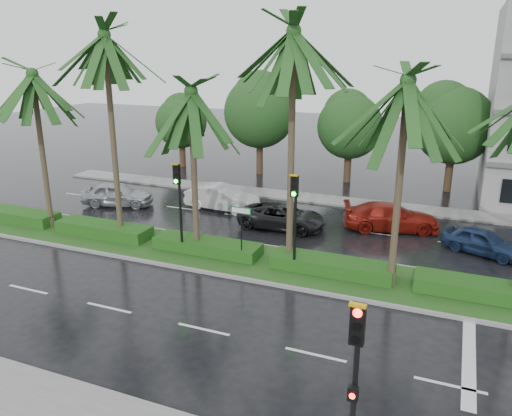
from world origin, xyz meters
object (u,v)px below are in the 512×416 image
at_px(signal_median_left, 179,195).
at_px(street_sign, 241,221).
at_px(car_darkgrey, 282,216).
at_px(car_white, 222,198).
at_px(car_blue, 483,241).
at_px(car_red, 391,217).
at_px(car_silver, 118,194).
at_px(signal_near, 354,384).

bearing_deg(signal_median_left, street_sign, 3.47).
xyz_separation_m(street_sign, car_darkgrey, (0.00, 5.45, -1.46)).
bearing_deg(car_darkgrey, car_white, 67.41).
relative_size(car_darkgrey, car_blue, 1.30).
height_order(signal_median_left, car_red, signal_median_left).
height_order(street_sign, car_blue, street_sign).
height_order(car_silver, car_blue, car_silver).
bearing_deg(car_silver, car_blue, -106.41).
distance_m(signal_near, car_darkgrey, 16.94).
distance_m(signal_near, car_red, 17.45).
distance_m(car_darkgrey, car_red, 5.84).
relative_size(car_silver, car_darkgrey, 0.91).
distance_m(street_sign, car_blue, 11.56).
relative_size(car_white, car_blue, 1.24).
distance_m(car_white, car_blue, 14.59).
distance_m(street_sign, car_red, 9.34).
bearing_deg(signal_near, car_white, 123.94).
distance_m(signal_near, signal_median_left, 13.93).
bearing_deg(car_blue, signal_median_left, 136.09).
distance_m(signal_median_left, car_blue, 14.43).
height_order(signal_near, car_red, signal_near).
relative_size(car_white, car_darkgrey, 0.95).
distance_m(car_red, car_blue, 4.85).
relative_size(signal_near, street_sign, 1.68).
relative_size(car_white, car_red, 0.90).
bearing_deg(street_sign, car_red, 53.46).
distance_m(signal_near, car_silver, 23.66).
bearing_deg(street_sign, car_darkgrey, 90.00).
distance_m(car_white, car_darkgrey, 4.84).
bearing_deg(signal_near, car_silver, 139.33).
distance_m(signal_near, street_sign, 12.11).
distance_m(signal_near, car_white, 20.67).
distance_m(street_sign, car_silver, 12.28).
distance_m(street_sign, car_darkgrey, 5.64).
xyz_separation_m(car_red, car_blue, (4.50, -1.81, -0.11)).
xyz_separation_m(car_white, car_red, (10.00, 0.20, -0.02)).
height_order(street_sign, car_white, street_sign).
relative_size(signal_median_left, car_silver, 1.01).
bearing_deg(car_white, car_blue, -93.29).
height_order(car_silver, car_white, car_white).
height_order(street_sign, car_darkgrey, street_sign).
relative_size(signal_near, car_blue, 1.19).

